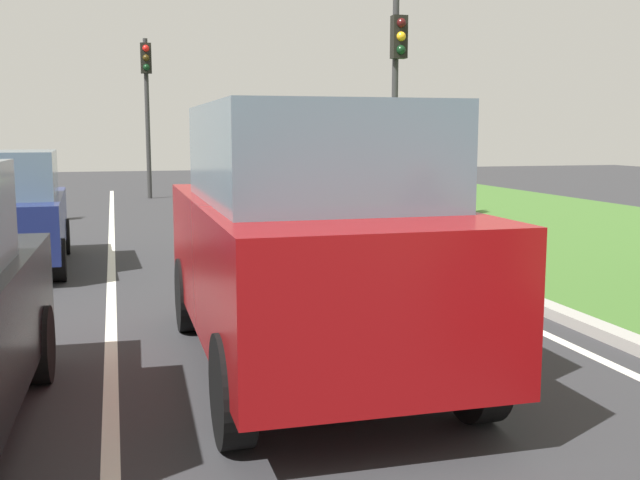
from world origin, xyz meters
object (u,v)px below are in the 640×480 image
car_suv_ahead (306,237)px  traffic_light_near_right (397,77)px  car_hatchback_far (5,211)px  traffic_light_far_median (147,90)px

car_suv_ahead → traffic_light_near_right: size_ratio=0.92×
car_suv_ahead → traffic_light_near_right: traffic_light_near_right is taller
car_hatchback_far → traffic_light_far_median: size_ratio=0.77×
car_suv_ahead → traffic_light_far_median: 18.07m
car_suv_ahead → traffic_light_near_right: 10.75m
car_suv_ahead → traffic_light_near_right: bearing=65.1°
traffic_light_near_right → traffic_light_far_median: size_ratio=1.00×
car_suv_ahead → car_hatchback_far: car_suv_ahead is taller
car_suv_ahead → traffic_light_far_median: traffic_light_far_median is taller
car_hatchback_far → traffic_light_far_median: bearing=75.7°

